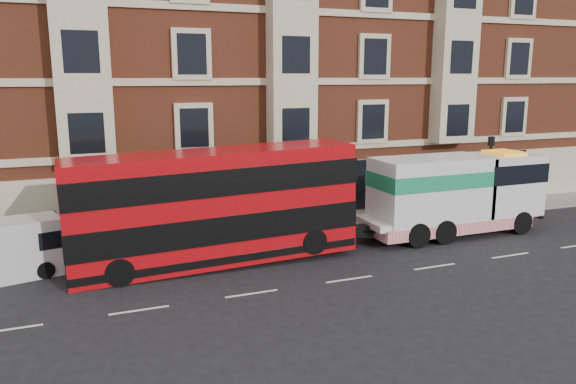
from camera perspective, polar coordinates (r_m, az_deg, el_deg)
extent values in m
plane|color=black|center=(22.28, 6.23, -8.81)|extent=(120.00, 120.00, 0.00)
cube|color=slate|center=(28.76, -0.75, -3.83)|extent=(90.00, 3.00, 0.15)
cube|color=brown|center=(34.98, -4.52, 13.68)|extent=(45.00, 12.00, 18.00)
cylinder|color=black|center=(25.53, -12.39, -1.32)|extent=(0.14, 0.14, 4.00)
cube|color=black|center=(25.14, -12.59, 3.35)|extent=(0.35, 0.15, 0.50)
cylinder|color=black|center=(33.39, 19.71, 1.31)|extent=(0.14, 0.14, 4.00)
cube|color=black|center=(33.10, 19.96, 4.89)|extent=(0.35, 0.15, 0.50)
cube|color=#B0090F|center=(23.45, -7.50, -1.47)|extent=(11.81, 2.64, 4.64)
cube|color=black|center=(23.61, -7.45, -3.09)|extent=(11.85, 2.70, 1.11)
cube|color=black|center=(23.20, -7.58, 1.45)|extent=(11.85, 2.70, 1.05)
cylinder|color=black|center=(22.24, -16.74, -7.80)|extent=(1.10, 0.34, 1.10)
cylinder|color=black|center=(24.50, -17.25, -6.01)|extent=(1.10, 0.34, 1.10)
cylinder|color=black|center=(24.05, 2.65, -5.02)|extent=(1.10, 0.34, 1.10)
cylinder|color=black|center=(26.15, 0.50, -3.63)|extent=(1.10, 0.34, 1.10)
cube|color=silver|center=(29.05, 16.20, -2.26)|extent=(9.49, 2.43, 0.32)
cube|color=silver|center=(30.72, 20.86, 0.79)|extent=(3.38, 2.64, 3.06)
cube|color=silver|center=(27.99, 14.31, 0.31)|extent=(5.70, 2.64, 3.06)
cube|color=#1C8158|center=(27.90, 14.36, 1.37)|extent=(5.75, 2.68, 0.74)
cube|color=red|center=(29.01, 15.82, -3.01)|extent=(8.44, 2.70, 0.58)
cylinder|color=black|center=(30.46, 22.56, -2.88)|extent=(1.16, 0.37, 1.16)
cylinder|color=black|center=(32.15, 19.63, -1.93)|extent=(1.16, 0.37, 1.16)
cylinder|color=black|center=(27.49, 15.57, -3.92)|extent=(1.16, 0.42, 1.16)
cylinder|color=black|center=(29.35, 12.77, -2.79)|extent=(1.16, 0.42, 1.16)
cylinder|color=black|center=(26.64, 13.02, -4.28)|extent=(1.16, 0.42, 1.16)
cylinder|color=black|center=(28.55, 10.32, -3.09)|extent=(1.16, 0.42, 1.16)
cube|color=silver|center=(24.46, -27.18, -5.37)|extent=(4.70, 2.72, 2.29)
cylinder|color=black|center=(24.11, -23.38, -7.29)|extent=(0.70, 0.37, 0.67)
cylinder|color=black|center=(25.68, -24.15, -6.21)|extent=(0.70, 0.37, 0.67)
imported|color=#1A2334|center=(27.02, -22.62, -3.60)|extent=(0.68, 0.46, 1.84)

